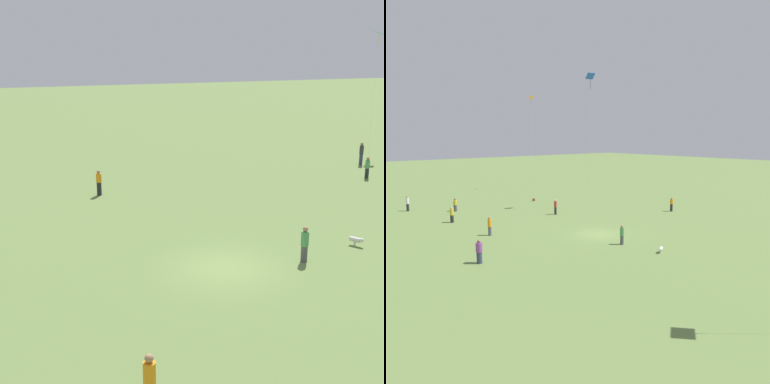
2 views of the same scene
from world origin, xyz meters
TOP-DOWN VIEW (x-y plane):
  - ground_plane at (0.00, 0.00)m, footprint 240.00×240.00m
  - person_0 at (-3.62, 0.76)m, footprint 0.43×0.43m
  - person_1 at (13.42, 8.53)m, footprint 0.43×0.43m
  - person_2 at (22.79, 10.28)m, footprint 0.38×0.38m
  - person_3 at (2.18, -14.03)m, footprint 0.39×0.39m
  - person_5 at (9.71, -2.23)m, footprint 0.41×0.41m
  - person_8 at (18.93, 5.93)m, footprint 0.56×0.56m
  - person_10 at (6.15, 7.88)m, footprint 0.46×0.46m
  - person_11 at (-0.29, 11.96)m, footprint 0.55×0.55m
  - kite_1 at (9.81, -7.64)m, footprint 1.00×1.15m
  - kite_2 at (28.97, -11.72)m, footprint 0.84×0.61m
  - dog_0 at (-7.13, 0.11)m, footprint 0.49×0.69m
  - picnic_bag_0 at (18.97, -5.33)m, footprint 0.36×0.41m

SIDE VIEW (x-z plane):
  - ground_plane at x=0.00m, z-range 0.00..0.00m
  - picnic_bag_0 at x=18.97m, z-range 0.00..0.34m
  - dog_0 at x=-7.13m, z-range 0.08..0.54m
  - person_8 at x=18.93m, z-range -0.02..1.57m
  - person_1 at x=13.42m, z-range -0.01..1.67m
  - person_0 at x=-3.62m, z-range 0.00..1.67m
  - person_3 at x=2.18m, z-range 0.00..1.68m
  - person_11 at x=-0.29m, z-range -0.02..1.72m
  - person_10 at x=6.15m, z-range 0.01..1.76m
  - person_5 at x=9.71m, z-range 0.02..1.79m
  - person_2 at x=22.79m, z-range 0.00..1.84m
  - kite_2 at x=28.97m, z-range 6.53..22.12m
  - kite_1 at x=9.81m, z-range 7.12..23.51m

